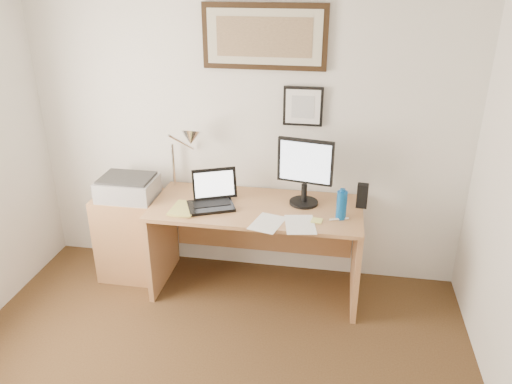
% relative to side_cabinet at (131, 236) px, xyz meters
% --- Properties ---
extents(wall_back, '(3.50, 0.02, 2.50)m').
position_rel_side_cabinet_xyz_m(wall_back, '(0.92, 0.32, 0.89)').
color(wall_back, white).
rests_on(wall_back, ground).
extents(side_cabinet, '(0.50, 0.40, 0.73)m').
position_rel_side_cabinet_xyz_m(side_cabinet, '(0.00, 0.00, 0.00)').
color(side_cabinet, '#A47045').
rests_on(side_cabinet, floor).
extents(water_bottle, '(0.07, 0.07, 0.21)m').
position_rel_side_cabinet_xyz_m(water_bottle, '(1.71, -0.15, 0.49)').
color(water_bottle, '#0B4C93').
rests_on(water_bottle, desk).
extents(bottle_cap, '(0.04, 0.04, 0.02)m').
position_rel_side_cabinet_xyz_m(bottle_cap, '(1.71, -0.15, 0.61)').
color(bottle_cap, '#0B4C93').
rests_on(bottle_cap, water_bottle).
extents(speaker, '(0.09, 0.08, 0.18)m').
position_rel_side_cabinet_xyz_m(speaker, '(1.86, 0.08, 0.48)').
color(speaker, black).
rests_on(speaker, desk).
extents(paper_sheet_a, '(0.26, 0.32, 0.00)m').
position_rel_side_cabinet_xyz_m(paper_sheet_a, '(1.19, -0.31, 0.39)').
color(paper_sheet_a, white).
rests_on(paper_sheet_a, desk).
extents(paper_sheet_b, '(0.26, 0.33, 0.00)m').
position_rel_side_cabinet_xyz_m(paper_sheet_b, '(1.43, -0.29, 0.39)').
color(paper_sheet_b, white).
rests_on(paper_sheet_b, desk).
extents(sticky_pad, '(0.09, 0.09, 0.01)m').
position_rel_side_cabinet_xyz_m(sticky_pad, '(1.54, -0.22, 0.39)').
color(sticky_pad, '#E3E36B').
rests_on(sticky_pad, desk).
extents(marker_pen, '(0.14, 0.06, 0.02)m').
position_rel_side_cabinet_xyz_m(marker_pen, '(1.70, -0.17, 0.39)').
color(marker_pen, white).
rests_on(marker_pen, desk).
extents(book, '(0.20, 0.26, 0.02)m').
position_rel_side_cabinet_xyz_m(book, '(0.45, -0.20, 0.39)').
color(book, '#CBC55F').
rests_on(book, desk).
extents(desk, '(1.60, 0.70, 0.75)m').
position_rel_side_cabinet_xyz_m(desk, '(1.07, 0.04, 0.15)').
color(desk, '#A47045').
rests_on(desk, floor).
extents(laptop, '(0.41, 0.41, 0.26)m').
position_rel_side_cabinet_xyz_m(laptop, '(0.73, -0.08, 0.44)').
color(laptop, black).
rests_on(laptop, desk).
extents(lcd_monitor, '(0.42, 0.22, 0.52)m').
position_rel_side_cabinet_xyz_m(lcd_monitor, '(1.42, 0.05, 0.68)').
color(lcd_monitor, black).
rests_on(lcd_monitor, desk).
extents(printer, '(0.44, 0.34, 0.18)m').
position_rel_side_cabinet_xyz_m(printer, '(0.03, -0.02, 0.45)').
color(printer, '#A2A2A5').
rests_on(printer, side_cabinet).
extents(desk_lamp, '(0.29, 0.27, 0.53)m').
position_rel_side_cabinet_xyz_m(desk_lamp, '(0.51, 0.13, 0.82)').
color(desk_lamp, silver).
rests_on(desk_lamp, desk).
extents(picture_large, '(0.92, 0.04, 0.47)m').
position_rel_side_cabinet_xyz_m(picture_large, '(1.07, 0.29, 1.59)').
color(picture_large, black).
rests_on(picture_large, wall_back).
extents(picture_small, '(0.30, 0.03, 0.30)m').
position_rel_side_cabinet_xyz_m(picture_small, '(1.37, 0.29, 1.09)').
color(picture_small, black).
rests_on(picture_small, wall_back).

